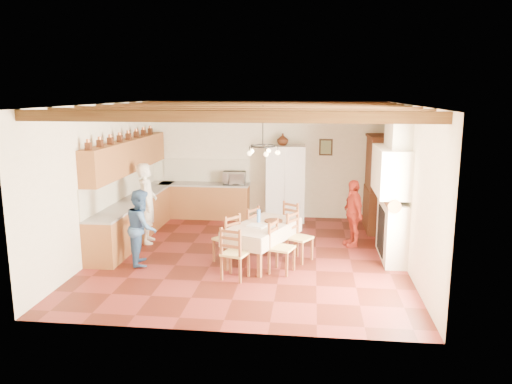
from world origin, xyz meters
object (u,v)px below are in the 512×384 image
at_px(person_woman_red, 353,213).
at_px(chair_left_near, 227,238).
at_px(chair_left_far, 247,229).
at_px(person_woman_blue, 142,227).
at_px(chair_end_near, 235,252).
at_px(chair_right_far, 300,237).
at_px(person_man, 147,203).
at_px(chair_end_far, 286,226).
at_px(hutch, 378,183).
at_px(chair_right_near, 282,247).
at_px(refrigerator, 285,183).
at_px(dining_table, 263,228).
at_px(microwave, 234,178).

bearing_deg(person_woman_red, chair_left_near, -79.73).
distance_m(chair_left_far, person_woman_blue, 2.11).
height_order(chair_left_near, chair_end_near, same).
xyz_separation_m(chair_right_far, person_man, (-3.32, 0.84, 0.39)).
bearing_deg(chair_end_near, chair_end_far, -94.66).
height_order(hutch, chair_right_near, hutch).
distance_m(chair_left_far, person_man, 2.29).
distance_m(chair_right_far, person_man, 3.44).
bearing_deg(chair_right_near, chair_left_near, 85.36).
bearing_deg(chair_end_near, refrigerator, -80.66).
height_order(refrigerator, chair_end_far, refrigerator).
xyz_separation_m(person_man, person_woman_blue, (0.34, -1.33, -0.15)).
bearing_deg(person_woman_red, dining_table, -73.25).
relative_size(chair_left_far, chair_end_far, 1.00).
height_order(chair_right_near, microwave, microwave).
bearing_deg(microwave, person_man, -129.28).
bearing_deg(dining_table, microwave, 107.97).
bearing_deg(hutch, person_woman_blue, -148.82).
bearing_deg(hutch, chair_right_near, -124.02).
distance_m(refrigerator, chair_left_far, 2.80).
distance_m(hutch, chair_end_far, 2.71).
bearing_deg(hutch, microwave, 168.04).
relative_size(chair_end_far, microwave, 1.66).
bearing_deg(person_man, chair_left_near, -132.42).
bearing_deg(chair_end_far, person_man, -145.98).
height_order(chair_right_far, chair_end_far, same).
distance_m(hutch, person_man, 5.31).
bearing_deg(chair_left_far, chair_left_near, 4.64).
bearing_deg(chair_end_near, person_woman_red, -117.12).
height_order(hutch, microwave, hutch).
height_order(hutch, chair_left_far, hutch).
height_order(chair_end_near, person_woman_red, person_woman_red).
relative_size(person_woman_blue, microwave, 2.50).
bearing_deg(chair_end_far, person_woman_blue, -119.27).
xyz_separation_m(dining_table, chair_right_near, (0.40, -0.55, -0.18)).
xyz_separation_m(chair_left_near, chair_end_far, (1.08, 1.01, 0.00)).
distance_m(chair_end_far, person_woman_blue, 2.96).
distance_m(chair_right_near, person_man, 3.39).
bearing_deg(hutch, dining_table, -134.44).
relative_size(hutch, chair_left_near, 2.34).
relative_size(chair_right_near, person_woman_red, 0.67).
distance_m(dining_table, chair_left_far, 0.71).
bearing_deg(chair_right_near, person_woman_blue, 104.51).
distance_m(chair_end_far, person_man, 3.02).
distance_m(chair_right_near, chair_end_near, 0.89).
distance_m(chair_right_near, person_woman_red, 2.27).
bearing_deg(person_woman_red, chair_right_far, -62.14).
xyz_separation_m(chair_right_far, person_woman_blue, (-2.98, -0.49, 0.24)).
distance_m(dining_table, person_man, 2.78).
height_order(chair_left_far, chair_end_far, same).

